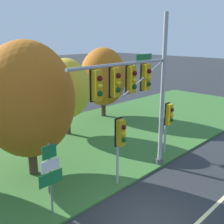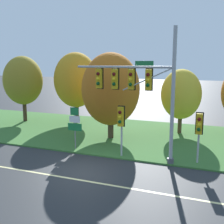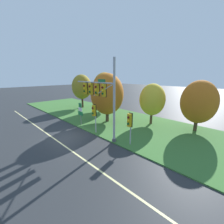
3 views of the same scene
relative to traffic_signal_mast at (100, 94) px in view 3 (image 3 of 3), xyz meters
name	(u,v)px [view 3 (image 3 of 3)]	position (x,y,z in m)	size (l,w,h in m)	color
ground_plane	(67,137)	(-2.44, -2.74, -4.66)	(160.00, 160.00, 0.00)	#282B2D
lane_stripe	(57,140)	(-2.44, -3.94, -4.66)	(36.00, 0.16, 0.01)	beige
grass_verge	(119,121)	(-2.44, 5.51, -4.61)	(48.00, 11.50, 0.10)	#386B2D
traffic_signal_mast	(100,94)	(0.00, 0.00, 0.00)	(6.29, 0.49, 7.98)	#9EA0A5
pedestrian_signal_near_kerb	(94,112)	(-1.21, 0.05, -2.16)	(0.46, 0.55, 3.29)	#9EA0A5
pedestrian_signal_further_along	(130,122)	(3.48, 0.51, -2.31)	(0.46, 0.55, 3.11)	#9EA0A5
route_sign_post	(80,111)	(-4.72, 0.47, -2.74)	(1.06, 0.08, 2.97)	slate
tree_nearest_road	(82,87)	(-13.89, 6.76, -0.46)	(3.85, 3.85, 6.53)	#423021
tree_left_of_mast	(105,88)	(-8.77, 8.28, -0.39)	(4.30, 4.30, 6.88)	#4C3823
tree_behind_signpost	(107,94)	(-3.45, 4.03, -0.69)	(4.53, 4.53, 6.71)	#423021
tree_mid_verge	(152,100)	(1.49, 7.54, -1.27)	(3.33, 3.33, 5.39)	#4C3823
tree_tall_centre	(199,102)	(6.54, 9.10, -1.13)	(3.94, 3.94, 5.91)	#423021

